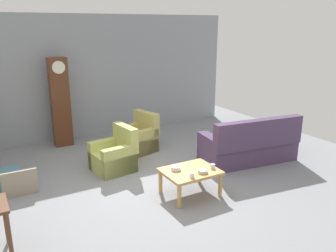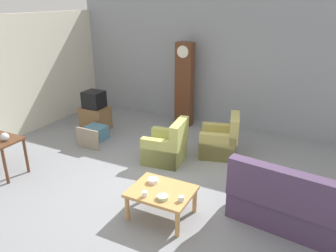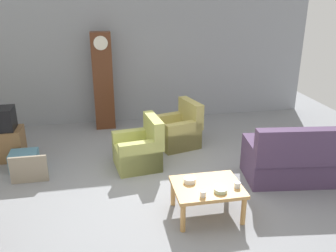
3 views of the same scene
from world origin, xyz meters
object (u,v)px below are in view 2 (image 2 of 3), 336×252
(cup_white_porcelain, at_px, (145,194))
(cup_blue_rimmed, at_px, (181,199))
(coffee_table_wood, at_px, (162,194))
(bowl_white_stacked, at_px, (153,181))
(storage_box_blue, at_px, (96,133))
(tv_stand_cabinet, at_px, (96,118))
(bowl_shallow_green, at_px, (163,197))
(tv_crt, at_px, (94,99))
(armchair_olive_far, at_px, (221,142))
(couch_floral, at_px, (303,209))
(grandfather_clock, at_px, (185,85))
(armchair_olive_near, at_px, (167,148))
(glass_dome_cloche, at_px, (5,137))
(framed_picture_leaning, at_px, (88,139))

(cup_white_porcelain, bearing_deg, cup_blue_rimmed, 14.13)
(coffee_table_wood, xyz_separation_m, bowl_white_stacked, (-0.22, 0.14, 0.10))
(storage_box_blue, bearing_deg, cup_blue_rimmed, -33.12)
(tv_stand_cabinet, xyz_separation_m, bowl_shallow_green, (3.35, -2.67, 0.20))
(tv_crt, height_order, storage_box_blue, tv_crt)
(armchair_olive_far, height_order, tv_crt, tv_crt)
(couch_floral, distance_m, grandfather_clock, 4.63)
(armchair_olive_far, height_order, coffee_table_wood, armchair_olive_far)
(armchair_olive_near, bearing_deg, coffee_table_wood, -65.63)
(bowl_shallow_green, bearing_deg, glass_dome_cloche, 179.98)
(coffee_table_wood, bearing_deg, couch_floral, 17.97)
(couch_floral, relative_size, armchair_olive_near, 2.39)
(couch_floral, distance_m, glass_dome_cloche, 5.24)
(armchair_olive_near, xyz_separation_m, armchair_olive_far, (0.91, 0.80, 0.00))
(tv_crt, bearing_deg, armchair_olive_near, -17.69)
(armchair_olive_far, height_order, storage_box_blue, armchair_olive_far)
(framed_picture_leaning, relative_size, glass_dome_cloche, 3.95)
(storage_box_blue, bearing_deg, grandfather_clock, 51.15)
(couch_floral, distance_m, armchair_olive_near, 2.94)
(armchair_olive_far, distance_m, tv_crt, 3.41)
(armchair_olive_far, xyz_separation_m, tv_stand_cabinet, (-3.37, -0.01, -0.01))
(storage_box_blue, distance_m, glass_dome_cloche, 2.28)
(armchair_olive_near, height_order, coffee_table_wood, armchair_olive_near)
(framed_picture_leaning, xyz_separation_m, cup_white_porcelain, (2.50, -1.70, 0.27))
(tv_stand_cabinet, bearing_deg, tv_crt, 0.00)
(armchair_olive_far, height_order, bowl_white_stacked, armchair_olive_far)
(coffee_table_wood, height_order, framed_picture_leaning, framed_picture_leaning)
(tv_stand_cabinet, height_order, bowl_shallow_green, tv_stand_cabinet)
(bowl_white_stacked, bearing_deg, tv_stand_cabinet, 142.16)
(couch_floral, bearing_deg, coffee_table_wood, -162.03)
(armchair_olive_far, distance_m, storage_box_blue, 3.00)
(tv_crt, distance_m, framed_picture_leaning, 1.32)
(coffee_table_wood, xyz_separation_m, cup_white_porcelain, (-0.14, -0.26, 0.11))
(couch_floral, xyz_separation_m, glass_dome_cloche, (-5.15, -0.84, 0.47))
(armchair_olive_near, height_order, bowl_white_stacked, armchair_olive_near)
(cup_blue_rimmed, bearing_deg, armchair_olive_near, 122.42)
(tv_stand_cabinet, bearing_deg, grandfather_clock, 34.98)
(coffee_table_wood, xyz_separation_m, tv_stand_cabinet, (-3.23, 2.47, -0.10))
(armchair_olive_far, bearing_deg, tv_crt, -179.83)
(coffee_table_wood, relative_size, cup_white_porcelain, 11.58)
(armchair_olive_far, xyz_separation_m, cup_blue_rimmed, (0.25, -2.61, 0.20))
(framed_picture_leaning, distance_m, bowl_shallow_green, 3.22)
(bowl_shallow_green, bearing_deg, cup_blue_rimmed, 14.54)
(coffee_table_wood, bearing_deg, tv_crt, 142.56)
(tv_crt, xyz_separation_m, framed_picture_leaning, (0.59, -1.03, -0.57))
(armchair_olive_far, bearing_deg, couch_floral, -44.92)
(bowl_shallow_green, bearing_deg, tv_crt, 141.44)
(tv_crt, bearing_deg, coffee_table_wood, -37.44)
(armchair_olive_near, relative_size, armchair_olive_far, 0.96)
(grandfather_clock, relative_size, bowl_shallow_green, 12.46)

